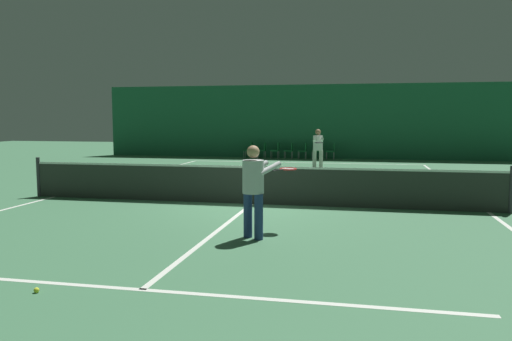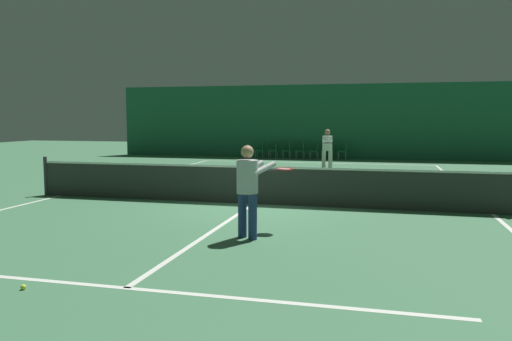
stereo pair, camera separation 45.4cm
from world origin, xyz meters
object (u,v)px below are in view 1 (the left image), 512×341
at_px(courtside_chair_5, 318,150).
at_px(tennis_ball, 36,290).
at_px(courtside_chair_1, 263,149).
at_px(courtside_chair_6, 332,150).
at_px(player_far, 318,147).
at_px(courtside_chair_2, 276,149).
at_px(courtside_chair_0, 249,149).
at_px(courtside_chair_3, 290,149).
at_px(courtside_chair_4, 304,150).
at_px(tennis_net, 252,184).
at_px(player_near, 255,184).

height_order(courtside_chair_5, tennis_ball, courtside_chair_5).
distance_m(courtside_chair_1, courtside_chair_6, 3.68).
relative_size(player_far, tennis_ball, 25.62).
distance_m(player_far, courtside_chair_2, 6.49).
height_order(courtside_chair_0, tennis_ball, courtside_chair_0).
bearing_deg(courtside_chair_3, courtside_chair_5, 90.00).
height_order(courtside_chair_4, courtside_chair_6, same).
distance_m(courtside_chair_2, courtside_chair_3, 0.74).
relative_size(courtside_chair_0, courtside_chair_1, 1.00).
xyz_separation_m(player_far, courtside_chair_5, (-0.50, 5.88, -0.50)).
relative_size(courtside_chair_3, courtside_chair_6, 1.00).
relative_size(tennis_net, player_far, 7.10).
distance_m(player_near, courtside_chair_4, 17.78).
height_order(courtside_chair_5, courtside_chair_6, same).
height_order(courtside_chair_0, courtside_chair_1, same).
distance_m(player_near, courtside_chair_3, 17.84).
bearing_deg(courtside_chair_1, courtside_chair_3, 90.00).
bearing_deg(player_far, courtside_chair_5, 178.35).
distance_m(courtside_chair_3, courtside_chair_6, 2.21).
xyz_separation_m(courtside_chair_2, courtside_chair_6, (2.94, 0.00, 0.00)).
height_order(player_far, courtside_chair_0, player_far).
bearing_deg(courtside_chair_0, tennis_net, 12.80).
relative_size(courtside_chair_0, courtside_chair_6, 1.00).
bearing_deg(courtside_chair_0, courtside_chair_1, 90.00).
distance_m(courtside_chair_0, courtside_chair_2, 1.47).
height_order(courtside_chair_2, courtside_chair_3, same).
distance_m(player_far, courtside_chair_4, 6.03).
bearing_deg(courtside_chair_1, courtside_chair_5, 90.00).
relative_size(player_far, courtside_chair_2, 2.01).
distance_m(courtside_chair_2, tennis_ball, 21.05).
bearing_deg(courtside_chair_5, courtside_chair_2, -90.00).
bearing_deg(courtside_chair_6, player_near, -1.15).
distance_m(player_near, courtside_chair_0, 18.20).
relative_size(player_near, player_far, 0.98).
height_order(tennis_net, tennis_ball, tennis_net).
relative_size(tennis_net, courtside_chair_0, 14.29).
distance_m(player_near, courtside_chair_1, 18.05).
relative_size(courtside_chair_3, courtside_chair_5, 1.00).
bearing_deg(courtside_chair_1, courtside_chair_0, -90.00).
distance_m(courtside_chair_5, tennis_ball, 21.11).
bearing_deg(player_far, courtside_chair_3, -167.99).
height_order(courtside_chair_2, courtside_chair_6, same).
xyz_separation_m(courtside_chair_2, courtside_chair_3, (0.74, 0.00, 0.00)).
bearing_deg(player_near, courtside_chair_2, 38.42).
relative_size(player_near, courtside_chair_3, 1.97).
xyz_separation_m(courtside_chair_0, tennis_ball, (2.03, -21.04, -0.45)).
height_order(courtside_chair_0, courtside_chair_2, same).
distance_m(player_far, tennis_ball, 15.34).
distance_m(courtside_chair_5, courtside_chair_6, 0.74).
height_order(player_near, courtside_chair_2, player_near).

